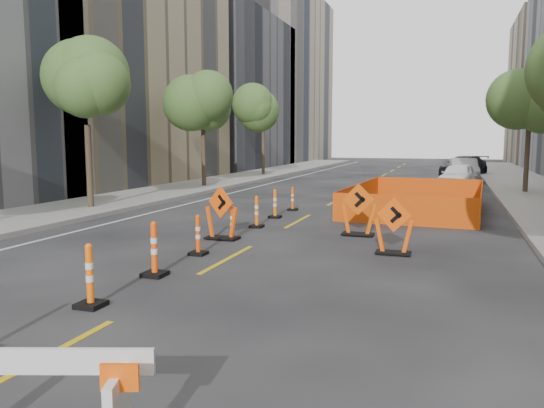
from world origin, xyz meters
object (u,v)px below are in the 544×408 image
(channelizer_6, at_px, (257,212))
(channelizer_8, at_px, (293,199))
(chevron_sign_center, at_px, (358,210))
(channelizer_2, at_px, (90,275))
(parked_car_far, at_px, (464,166))
(parked_car_mid, at_px, (464,170))
(barricade_board, at_px, (37,406))
(channelizer_3, at_px, (154,249))
(channelizer_5, at_px, (232,223))
(channelizer_4, at_px, (198,235))
(chevron_sign_right, at_px, (394,226))
(parked_car_near, at_px, (458,176))
(channelizer_7, at_px, (275,204))
(chevron_sign_left, at_px, (221,213))

(channelizer_6, height_order, channelizer_8, channelizer_6)
(channelizer_8, relative_size, chevron_sign_center, 0.61)
(channelizer_2, bearing_deg, parked_car_far, 79.45)
(chevron_sign_center, distance_m, parked_car_mid, 21.71)
(channelizer_6, height_order, barricade_board, barricade_board)
(channelizer_8, xyz_separation_m, parked_car_far, (6.70, 22.37, 0.29))
(channelizer_3, xyz_separation_m, channelizer_6, (-0.10, 6.25, -0.07))
(channelizer_2, bearing_deg, channelizer_5, 90.89)
(channelizer_4, relative_size, chevron_sign_right, 0.71)
(channelizer_5, distance_m, channelizer_8, 6.25)
(parked_car_mid, height_order, parked_car_far, parked_car_mid)
(channelizer_6, relative_size, parked_car_near, 0.24)
(channelizer_4, distance_m, parked_car_near, 21.19)
(chevron_sign_right, relative_size, parked_car_near, 0.34)
(channelizer_7, xyz_separation_m, parked_car_far, (6.73, 24.45, 0.24))
(chevron_sign_right, height_order, parked_car_far, parked_car_far)
(chevron_sign_right, height_order, parked_car_near, parked_car_near)
(channelizer_6, relative_size, barricade_board, 0.49)
(chevron_sign_left, bearing_deg, parked_car_near, 90.92)
(channelizer_8, distance_m, parked_car_near, 13.46)
(channelizer_7, xyz_separation_m, chevron_sign_right, (4.58, -4.69, 0.19))
(channelizer_7, distance_m, channelizer_8, 2.09)
(channelizer_2, distance_m, channelizer_3, 2.08)
(channelizer_8, height_order, chevron_sign_left, chevron_sign_left)
(parked_car_far, bearing_deg, chevron_sign_center, -73.60)
(channelizer_7, distance_m, parked_car_near, 15.36)
(channelizer_4, relative_size, parked_car_mid, 0.21)
(parked_car_near, xyz_separation_m, parked_car_far, (0.51, 10.42, 0.04))
(chevron_sign_left, xyz_separation_m, barricade_board, (2.69, -9.87, -0.23))
(channelizer_4, bearing_deg, chevron_sign_left, 97.87)
(chevron_sign_right, xyz_separation_m, parked_car_mid, (2.03, 23.68, 0.06))
(channelizer_2, bearing_deg, chevron_sign_left, 93.52)
(chevron_sign_center, bearing_deg, chevron_sign_left, -170.53)
(channelizer_2, xyz_separation_m, channelizer_5, (-0.10, 6.25, -0.07))
(chevron_sign_center, relative_size, parked_car_near, 0.37)
(parked_car_near, height_order, parked_car_mid, parked_car_mid)
(parked_car_mid, xyz_separation_m, parked_car_far, (0.13, 5.46, -0.00))
(channelizer_4, bearing_deg, channelizer_5, 89.83)
(parked_car_mid, bearing_deg, barricade_board, -100.80)
(channelizer_5, height_order, chevron_sign_left, chevron_sign_left)
(channelizer_6, height_order, parked_car_near, parked_car_near)
(channelizer_7, xyz_separation_m, channelizer_8, (0.03, 2.08, -0.05))
(parked_car_near, bearing_deg, channelizer_7, -101.90)
(channelizer_6, height_order, channelizer_7, channelizer_7)
(chevron_sign_right, bearing_deg, barricade_board, -92.32)
(chevron_sign_left, bearing_deg, channelizer_2, -66.38)
(channelizer_6, relative_size, channelizer_8, 1.09)
(chevron_sign_center, height_order, parked_car_near, chevron_sign_center)
(channelizer_4, bearing_deg, channelizer_6, 90.61)
(channelizer_3, bearing_deg, channelizer_6, 90.96)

